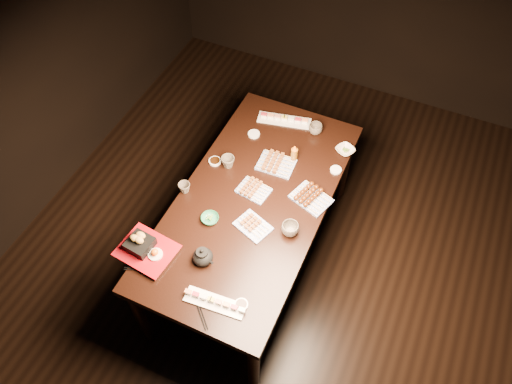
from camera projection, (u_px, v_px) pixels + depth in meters
ground at (270, 303)px, 3.54m from camera, size 5.00×5.00×0.00m
dining_table at (253, 232)px, 3.46m from camera, size 1.27×1.95×0.75m
sushi_platter_near at (215, 302)px, 2.72m from camera, size 0.35×0.12×0.04m
sushi_platter_far at (284, 119)px, 3.56m from camera, size 0.39×0.19×0.05m
yakitori_plate_center at (254, 189)px, 3.18m from camera, size 0.22×0.18×0.05m
yakitori_plate_right at (253, 224)px, 3.01m from camera, size 0.25×0.22×0.05m
yakitori_plate_left at (276, 162)px, 3.31m from camera, size 0.25×0.19×0.06m
tsukune_plate at (311, 197)px, 3.14m from camera, size 0.28×0.24×0.06m
edamame_bowl_green at (210, 219)px, 3.05m from camera, size 0.15×0.15×0.03m
edamame_bowl_cream at (345, 150)px, 3.39m from camera, size 0.16×0.16×0.03m
tempura_tray at (146, 247)px, 2.88m from camera, size 0.35×0.29×0.12m
teacup_near_left at (184, 188)px, 3.17m from camera, size 0.10×0.10×0.07m
teacup_mid_right at (290, 229)px, 2.98m from camera, size 0.11×0.11×0.08m
teacup_far_left at (228, 162)px, 3.29m from camera, size 0.12×0.12×0.08m
teacup_far_right at (315, 129)px, 3.48m from camera, size 0.11×0.11×0.08m
teapot at (203, 256)px, 2.85m from camera, size 0.17×0.17×0.12m
condiment_bottle at (294, 153)px, 3.30m from camera, size 0.05×0.05×0.14m
sauce_dish_west at (215, 161)px, 3.34m from camera, size 0.10×0.10×0.01m
sauce_dish_east at (336, 170)px, 3.30m from camera, size 0.09×0.09×0.01m
sauce_dish_se at (241, 305)px, 2.72m from camera, size 0.11×0.11×0.01m
sauce_dish_nw at (254, 134)px, 3.49m from camera, size 0.11×0.11×0.01m
chopsticks_near at (144, 269)px, 2.86m from camera, size 0.22×0.11×0.01m
chopsticks_se at (200, 311)px, 2.70m from camera, size 0.18×0.18×0.01m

